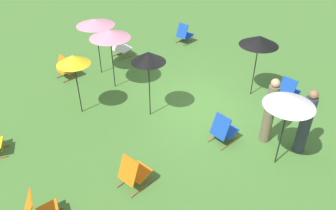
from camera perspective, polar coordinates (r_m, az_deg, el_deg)
ground_plane at (r=10.18m, az=5.74°, el=-0.32°), size 40.00×40.00×0.00m
deckchair_0 at (r=13.13m, az=-8.06°, el=9.70°), size 0.60×0.83×0.83m
deckchair_1 at (r=10.83m, az=19.92°, el=2.22°), size 0.63×0.84×0.83m
deckchair_3 at (r=8.75m, az=9.47°, el=-4.23°), size 0.60×0.83×0.83m
deckchair_4 at (r=12.02m, az=-16.98°, el=6.07°), size 0.63×0.84×0.83m
deckchair_6 at (r=7.54m, az=-5.90°, el=-11.46°), size 0.67×0.86×0.83m
deckchair_7 at (r=14.26m, az=2.82°, el=12.01°), size 0.68×0.87×0.83m
umbrella_0 at (r=7.60m, az=20.14°, el=0.71°), size 1.13×1.13×1.94m
umbrella_1 at (r=9.41m, az=-15.93°, el=7.44°), size 0.93×0.93×1.84m
umbrella_2 at (r=10.26m, az=15.35°, el=10.57°), size 1.16×1.16×1.98m
umbrella_3 at (r=11.49m, az=-12.32°, el=13.63°), size 1.27×1.27×1.96m
umbrella_4 at (r=8.88m, az=-3.39°, el=8.19°), size 0.94×0.94×2.01m
umbrella_5 at (r=10.48m, az=-9.93°, el=11.87°), size 1.27×1.27×1.97m
person_0 at (r=8.70m, az=22.45°, el=-2.91°), size 0.37×0.37×1.79m
person_2 at (r=8.73m, az=16.96°, el=-1.18°), size 0.28×0.28×1.85m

